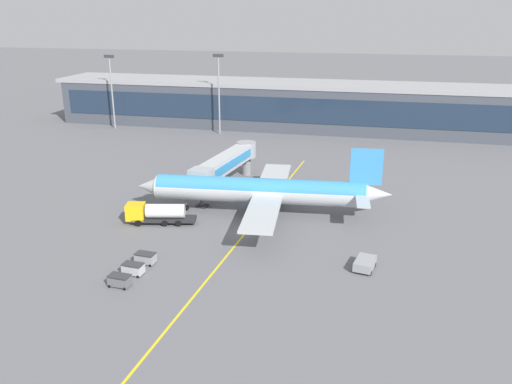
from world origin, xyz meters
The scene contains 12 objects.
ground_plane centered at (0.00, 0.00, 0.00)m, with size 700.00×700.00×0.00m, color slate.
apron_lead_in_line centered at (0.07, 2.00, 0.00)m, with size 0.30×80.00×0.01m, color yellow.
terminal_building centered at (5.51, 75.68, 6.45)m, with size 158.55×17.70×12.87m.
main_airliner centered at (0.58, 7.99, 4.10)m, with size 41.81×33.17×11.67m.
jet_bridge centered at (-8.47, 19.58, 5.10)m, with size 6.85×23.59×6.80m.
fuel_tanker centered at (-14.63, 0.37, 1.75)m, with size 11.09×4.78×3.25m.
pushback_tug centered at (17.87, -8.15, 0.85)m, with size 2.99×4.17×1.40m.
baggage_cart_0 centered at (-11.04, -19.30, 0.78)m, with size 2.76×1.81×1.48m.
baggage_cart_1 centered at (-10.79, -16.11, 0.78)m, with size 2.76×1.81×1.48m.
baggage_cart_2 centered at (-10.54, -12.92, 0.78)m, with size 2.76×1.81×1.48m.
apron_light_mast_0 centered at (-23.32, 63.72, 12.45)m, with size 2.80×0.50×21.03m.
apron_light_mast_1 centered at (-54.41, 63.72, 12.04)m, with size 2.80×0.50×20.23m.
Camera 1 is at (17.97, -71.08, 31.96)m, focal length 36.99 mm.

